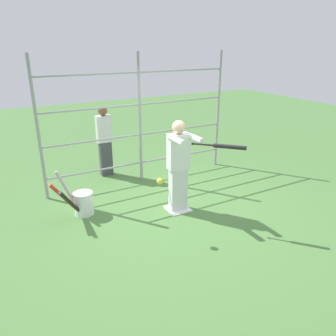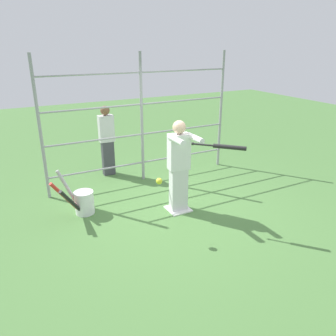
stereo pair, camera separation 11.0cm
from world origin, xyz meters
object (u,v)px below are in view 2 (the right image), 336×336
Objects in this scene: baseball_bat_swinging at (225,147)px; bystander_behind_fence at (107,140)px; batter at (179,164)px; softball_in_flight at (159,181)px; bat_bucket at (82,202)px.

bystander_behind_fence reaches higher than baseball_bat_swinging.
softball_in_flight is (0.67, 0.58, 0.03)m from batter.
bystander_behind_fence is at bearing -75.35° from batter.
batter is 0.89m from softball_in_flight.
softball_in_flight is at bearing 88.41° from bystander_behind_fence.
baseball_bat_swinging reaches higher than softball_in_flight.
baseball_bat_swinging is at bearing 112.81° from batter.
softball_in_flight is 0.11× the size of bat_bucket.
bat_bucket is (0.91, -1.24, -0.68)m from softball_in_flight.
softball_in_flight is at bearing 41.23° from batter.
batter is 17.17× the size of softball_in_flight.
batter is 1.83m from bat_bucket.
batter reaches higher than bat_bucket.
batter is 1.95× the size of bat_bucket.
batter reaches higher than bystander_behind_fence.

